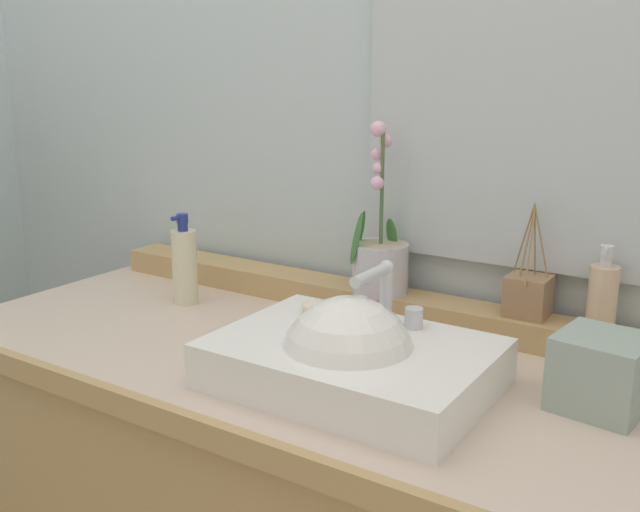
{
  "coord_description": "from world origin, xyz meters",
  "views": [
    {
      "loc": [
        0.73,
        -1.05,
        1.38
      ],
      "look_at": [
        0.07,
        -0.03,
        1.06
      ],
      "focal_mm": 40.39,
      "sensor_mm": 36.0,
      "label": 1
    }
  ],
  "objects_px": {
    "sink_basin": "(350,363)",
    "reed_diffuser": "(528,295)",
    "lotion_bottle": "(185,265)",
    "tissue_box": "(601,372)",
    "soap_bar": "(319,307)",
    "potted_plant": "(380,258)",
    "soap_dispenser": "(603,295)"
  },
  "relations": [
    {
      "from": "soap_bar",
      "to": "soap_dispenser",
      "type": "distance_m",
      "value": 0.51
    },
    {
      "from": "sink_basin",
      "to": "soap_dispenser",
      "type": "distance_m",
      "value": 0.49
    },
    {
      "from": "potted_plant",
      "to": "lotion_bottle",
      "type": "distance_m",
      "value": 0.44
    },
    {
      "from": "potted_plant",
      "to": "lotion_bottle",
      "type": "xyz_separation_m",
      "value": [
        -0.41,
        -0.15,
        -0.04
      ]
    },
    {
      "from": "soap_bar",
      "to": "soap_dispenser",
      "type": "relative_size",
      "value": 0.45
    },
    {
      "from": "soap_bar",
      "to": "reed_diffuser",
      "type": "bearing_deg",
      "value": 40.66
    },
    {
      "from": "soap_bar",
      "to": "potted_plant",
      "type": "height_order",
      "value": "potted_plant"
    },
    {
      "from": "soap_dispenser",
      "to": "potted_plant",
      "type": "bearing_deg",
      "value": -176.3
    },
    {
      "from": "potted_plant",
      "to": "soap_dispenser",
      "type": "height_order",
      "value": "potted_plant"
    },
    {
      "from": "sink_basin",
      "to": "potted_plant",
      "type": "distance_m",
      "value": 0.37
    },
    {
      "from": "potted_plant",
      "to": "reed_diffuser",
      "type": "height_order",
      "value": "potted_plant"
    },
    {
      "from": "sink_basin",
      "to": "reed_diffuser",
      "type": "bearing_deg",
      "value": 63.19
    },
    {
      "from": "soap_bar",
      "to": "soap_dispenser",
      "type": "bearing_deg",
      "value": 31.39
    },
    {
      "from": "reed_diffuser",
      "to": "lotion_bottle",
      "type": "relative_size",
      "value": 1.07
    },
    {
      "from": "potted_plant",
      "to": "lotion_bottle",
      "type": "relative_size",
      "value": 1.75
    },
    {
      "from": "potted_plant",
      "to": "tissue_box",
      "type": "xyz_separation_m",
      "value": [
        0.49,
        -0.19,
        -0.07
      ]
    },
    {
      "from": "lotion_bottle",
      "to": "tissue_box",
      "type": "distance_m",
      "value": 0.91
    },
    {
      "from": "lotion_bottle",
      "to": "tissue_box",
      "type": "bearing_deg",
      "value": -2.48
    },
    {
      "from": "reed_diffuser",
      "to": "lotion_bottle",
      "type": "height_order",
      "value": "reed_diffuser"
    },
    {
      "from": "soap_dispenser",
      "to": "tissue_box",
      "type": "relative_size",
      "value": 1.18
    },
    {
      "from": "soap_dispenser",
      "to": "reed_diffuser",
      "type": "distance_m",
      "value": 0.13
    },
    {
      "from": "reed_diffuser",
      "to": "lotion_bottle",
      "type": "bearing_deg",
      "value": -166.34
    },
    {
      "from": "soap_dispenser",
      "to": "reed_diffuser",
      "type": "xyz_separation_m",
      "value": [
        -0.13,
        -0.0,
        -0.02
      ]
    },
    {
      "from": "tissue_box",
      "to": "soap_dispenser",
      "type": "bearing_deg",
      "value": 103.04
    },
    {
      "from": "reed_diffuser",
      "to": "tissue_box",
      "type": "relative_size",
      "value": 1.68
    },
    {
      "from": "sink_basin",
      "to": "soap_bar",
      "type": "height_order",
      "value": "sink_basin"
    },
    {
      "from": "soap_dispenser",
      "to": "lotion_bottle",
      "type": "relative_size",
      "value": 0.75
    },
    {
      "from": "soap_dispenser",
      "to": "lotion_bottle",
      "type": "distance_m",
      "value": 0.87
    },
    {
      "from": "potted_plant",
      "to": "reed_diffuser",
      "type": "xyz_separation_m",
      "value": [
        0.31,
        0.02,
        -0.03
      ]
    },
    {
      "from": "lotion_bottle",
      "to": "reed_diffuser",
      "type": "bearing_deg",
      "value": 13.66
    },
    {
      "from": "potted_plant",
      "to": "soap_bar",
      "type": "bearing_deg",
      "value": -88.95
    },
    {
      "from": "potted_plant",
      "to": "soap_dispenser",
      "type": "relative_size",
      "value": 2.32
    }
  ]
}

